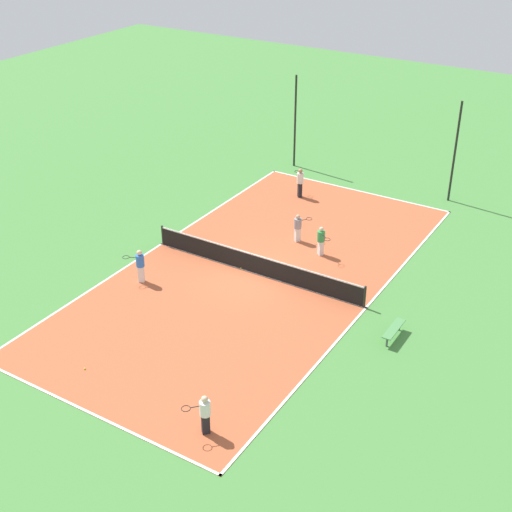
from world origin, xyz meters
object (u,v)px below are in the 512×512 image
object	(u,v)px
player_baseline_gray	(298,226)
tennis_ball_right_alley	(241,268)
player_far_green	(321,239)
tennis_net	(256,263)
bench	(394,330)
player_near_blue	(140,264)
fence_post_back_left	(295,122)
fence_post_back_right	(455,152)
tennis_ball_near_net	(85,369)
player_far_white	(300,181)
player_near_white	(205,412)

from	to	relation	value
player_baseline_gray	tennis_ball_right_alley	world-z (taller)	player_baseline_gray
player_far_green	player_baseline_gray	xyz separation A→B (m)	(-1.56, 0.64, -0.02)
tennis_ball_right_alley	tennis_net	bearing A→B (deg)	0.18
bench	player_near_blue	distance (m)	11.07
player_near_blue	fence_post_back_left	size ratio (longest dim) A/B	0.28
fence_post_back_right	tennis_ball_near_net	bearing A→B (deg)	-106.95
player_near_blue	tennis_ball_near_net	bearing A→B (deg)	83.82
bench	player_far_white	size ratio (longest dim) A/B	0.94
player_near_white	fence_post_back_left	xyz separation A→B (m)	(-8.64, 21.51, 1.87)
player_baseline_gray	player_near_blue	bearing A→B (deg)	-174.85
player_far_green	tennis_net	bearing A→B (deg)	-82.23
tennis_ball_right_alley	player_baseline_gray	bearing A→B (deg)	76.40
tennis_net	fence_post_back_left	distance (m)	13.18
player_near_blue	tennis_ball_near_net	distance (m)	6.30
tennis_net	player_near_white	distance (m)	10.19
player_baseline_gray	bench	bearing A→B (deg)	-90.89
player_near_white	player_baseline_gray	xyz separation A→B (m)	(-3.79, 13.08, -0.05)
player_near_white	tennis_ball_right_alley	bearing A→B (deg)	-110.65
tennis_net	player_far_white	distance (m)	8.57
player_far_green	tennis_ball_near_net	distance (m)	12.55
player_far_green	player_near_white	bearing A→B (deg)	-43.30
tennis_net	fence_post_back_left	xyz separation A→B (m)	(-4.75, 12.09, 2.21)
player_far_green	player_baseline_gray	world-z (taller)	player_far_green
tennis_net	fence_post_back_right	xyz separation A→B (m)	(4.75, 12.09, 2.21)
player_near_blue	player_far_white	distance (m)	11.56
player_near_white	fence_post_back_left	distance (m)	23.25
player_near_blue	player_near_white	size ratio (longest dim) A/B	1.04
tennis_net	player_far_white	world-z (taller)	player_far_white
player_near_blue	player_far_white	bearing A→B (deg)	-124.69
fence_post_back_left	player_baseline_gray	bearing A→B (deg)	-60.09
tennis_net	fence_post_back_right	distance (m)	13.18
fence_post_back_left	fence_post_back_right	xyz separation A→B (m)	(9.51, 0.00, 0.00)
fence_post_back_left	fence_post_back_right	world-z (taller)	same
player_far_green	tennis_ball_right_alley	world-z (taller)	player_far_green
bench	fence_post_back_right	size ratio (longest dim) A/B	0.28
player_baseline_gray	tennis_ball_right_alley	xyz separation A→B (m)	(-0.89, -3.67, -0.75)
tennis_ball_near_net	bench	bearing A→B (deg)	41.28
player_far_white	tennis_ball_right_alley	size ratio (longest dim) A/B	23.97
player_far_white	player_far_green	bearing A→B (deg)	172.60
bench	player_baseline_gray	size ratio (longest dim) A/B	1.10
tennis_ball_near_net	fence_post_back_left	distance (m)	21.53
player_near_blue	tennis_ball_right_alley	xyz separation A→B (m)	(3.09, 3.20, -0.85)
player_baseline_gray	fence_post_back_left	size ratio (longest dim) A/B	0.26
player_baseline_gray	tennis_ball_near_net	distance (m)	12.86
tennis_net	player_far_white	size ratio (longest dim) A/B	6.44
player_near_white	tennis_ball_near_net	xyz separation A→B (m)	(-5.58, 0.37, -0.81)
fence_post_back_left	tennis_net	bearing A→B (deg)	-68.54
player_baseline_gray	tennis_ball_right_alley	distance (m)	3.85
bench	tennis_ball_near_net	xyz separation A→B (m)	(-8.72, -7.66, -0.33)
player_far_white	tennis_net	bearing A→B (deg)	151.07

